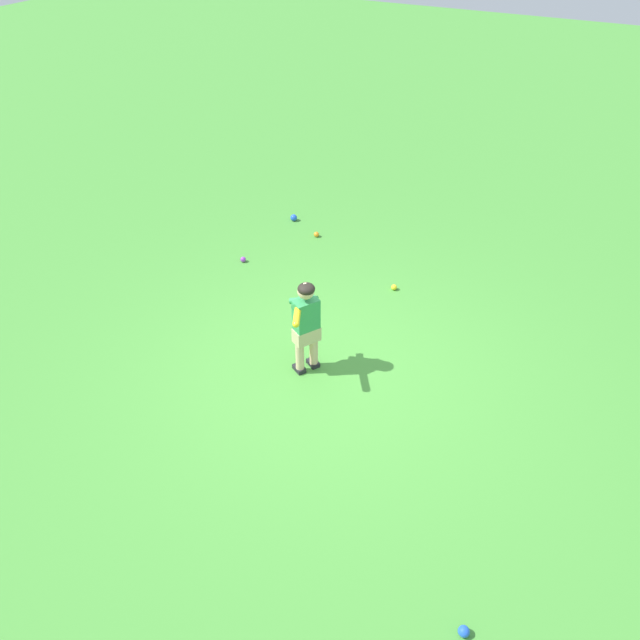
% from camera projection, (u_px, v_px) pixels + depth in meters
% --- Properties ---
extents(ground_plane, '(40.00, 40.00, 0.00)m').
position_uv_depth(ground_plane, '(330.00, 370.00, 6.78)').
color(ground_plane, '#479338').
extents(child_batter, '(0.36, 0.59, 1.08)m').
position_uv_depth(child_batter, '(305.00, 320.00, 6.41)').
color(child_batter, '#232328').
rests_on(child_batter, ground).
extents(play_ball_far_right, '(0.08, 0.08, 0.08)m').
position_uv_depth(play_ball_far_right, '(394.00, 287.00, 8.02)').
color(play_ball_far_right, yellow).
rests_on(play_ball_far_right, ground).
extents(play_ball_by_bucket, '(0.08, 0.08, 0.08)m').
position_uv_depth(play_ball_by_bucket, '(243.00, 259.00, 8.58)').
color(play_ball_by_bucket, purple).
rests_on(play_ball_by_bucket, ground).
extents(play_ball_near_batter, '(0.10, 0.10, 0.10)m').
position_uv_depth(play_ball_near_batter, '(294.00, 218.00, 9.54)').
color(play_ball_near_batter, blue).
rests_on(play_ball_near_batter, ground).
extents(play_ball_center_lawn, '(0.08, 0.08, 0.08)m').
position_uv_depth(play_ball_center_lawn, '(316.00, 234.00, 9.14)').
color(play_ball_center_lawn, orange).
rests_on(play_ball_center_lawn, ground).
extents(play_ball_far_left, '(0.08, 0.08, 0.08)m').
position_uv_depth(play_ball_far_left, '(464.00, 631.00, 4.45)').
color(play_ball_far_left, blue).
rests_on(play_ball_far_left, ground).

